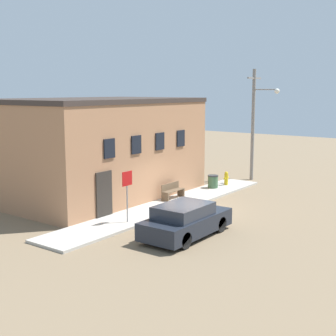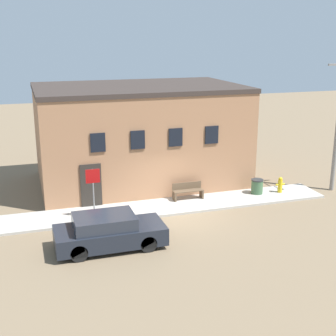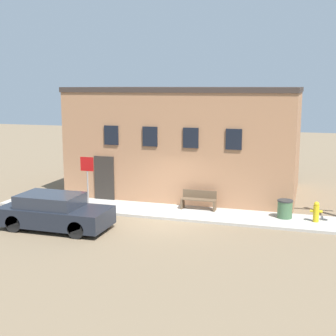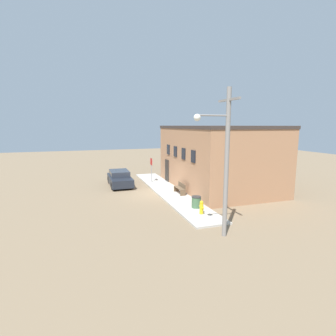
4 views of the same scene
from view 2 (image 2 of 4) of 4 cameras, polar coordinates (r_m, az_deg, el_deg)
ground_plane at (r=21.76m, az=1.13°, el=-5.81°), size 80.00×80.00×0.00m
sidewalk at (r=22.70m, az=0.24°, el=-4.70°), size 15.95×2.19×0.12m
brick_building at (r=26.12m, az=-3.54°, el=4.12°), size 11.04×7.11×5.43m
fire_hydrant at (r=25.07m, az=13.51°, el=-1.99°), size 0.49×0.23×0.83m
stop_sign at (r=20.96m, az=-9.12°, el=-1.97°), size 0.63×0.06×2.27m
bench at (r=23.44m, az=2.42°, el=-2.81°), size 1.53×0.44×0.83m
trash_bin at (r=24.66m, az=10.80°, el=-2.21°), size 0.63×0.63×0.76m
parked_car at (r=18.53m, az=-7.25°, el=-7.73°), size 4.27×1.85×1.37m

